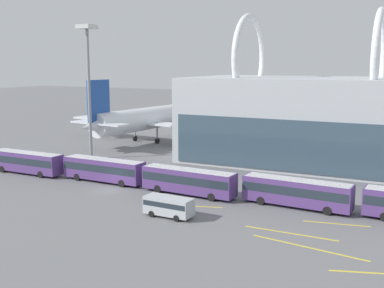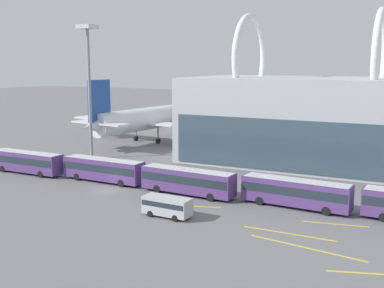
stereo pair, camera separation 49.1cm
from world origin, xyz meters
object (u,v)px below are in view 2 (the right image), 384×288
at_px(shuttle_bus_1, 103,168).
at_px(shuttle_bus_3, 295,191).
at_px(floodlight_mast, 89,64).
at_px(shuttle_bus_2, 188,180).
at_px(service_van_foreground, 167,205).
at_px(airliner_at_gate_near, 149,119).
at_px(shuttle_bus_0, 27,161).

distance_m(shuttle_bus_1, shuttle_bus_3, 27.28).
bearing_deg(floodlight_mast, shuttle_bus_2, -27.55).
bearing_deg(service_van_foreground, shuttle_bus_3, -137.43).
bearing_deg(airliner_at_gate_near, shuttle_bus_2, -133.84).
xyz_separation_m(airliner_at_gate_near, floodlight_mast, (0.46, -19.77, 11.36)).
relative_size(shuttle_bus_0, floodlight_mast, 0.55).
relative_size(shuttle_bus_1, service_van_foreground, 2.30).
distance_m(shuttle_bus_3, floodlight_mast, 44.07).
relative_size(shuttle_bus_0, shuttle_bus_3, 0.99).
relative_size(airliner_at_gate_near, floodlight_mast, 1.74).
xyz_separation_m(shuttle_bus_1, floodlight_mast, (-12.34, 12.91, 14.40)).
bearing_deg(shuttle_bus_1, shuttle_bus_3, 2.05).
bearing_deg(shuttle_bus_0, airliner_at_gate_near, 89.33).
height_order(shuttle_bus_2, floodlight_mast, floodlight_mast).
distance_m(airliner_at_gate_near, service_van_foreground, 51.11).
xyz_separation_m(shuttle_bus_1, shuttle_bus_2, (13.64, -0.64, 0.00)).
relative_size(airliner_at_gate_near, shuttle_bus_1, 3.13).
bearing_deg(floodlight_mast, shuttle_bus_1, -46.31).
height_order(shuttle_bus_0, floodlight_mast, floodlight_mast).
bearing_deg(shuttle_bus_0, shuttle_bus_2, 1.39).
xyz_separation_m(shuttle_bus_1, service_van_foreground, (15.75, -9.55, -0.63)).
xyz_separation_m(shuttle_bus_2, service_van_foreground, (2.11, -8.91, -0.63)).
xyz_separation_m(airliner_at_gate_near, service_van_foreground, (28.55, -42.24, -3.67)).
relative_size(service_van_foreground, floodlight_mast, 0.24).
distance_m(shuttle_bus_0, shuttle_bus_1, 13.67).
height_order(shuttle_bus_0, shuttle_bus_1, same).
xyz_separation_m(shuttle_bus_0, floodlight_mast, (1.30, 13.85, 14.40)).
bearing_deg(service_van_foreground, floodlight_mast, -35.94).
distance_m(shuttle_bus_1, shuttle_bus_2, 13.66).
bearing_deg(shuttle_bus_3, service_van_foreground, -136.46).
bearing_deg(shuttle_bus_3, floodlight_mast, 165.73).
bearing_deg(shuttle_bus_0, shuttle_bus_1, 4.70).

